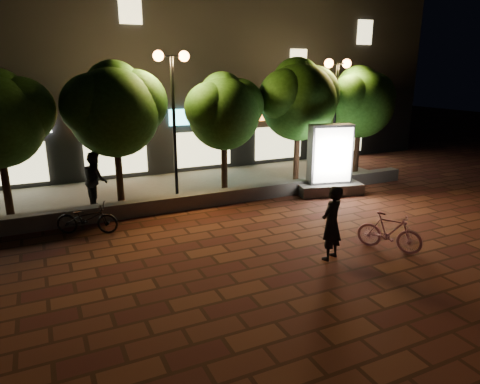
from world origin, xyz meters
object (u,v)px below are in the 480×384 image
tree_far_right (361,100)px  scooter_parked (87,218)px  tree_left (115,106)px  rider (332,223)px  tree_right (299,97)px  ad_kiosk (329,166)px  street_lamp_right (336,88)px  street_lamp_left (173,88)px  pedestrian (95,180)px  tree_mid (224,109)px  scooter_pink (389,232)px

tree_far_right → scooter_parked: (-11.95, -2.46, -2.90)m
tree_left → rider: size_ratio=2.56×
tree_right → ad_kiosk: bearing=-83.8°
street_lamp_right → rider: street_lamp_right is taller
street_lamp_left → pedestrian: size_ratio=2.69×
tree_right → rider: tree_right is taller
tree_left → street_lamp_left: size_ratio=0.94×
tree_far_right → rider: 9.86m
tree_mid → tree_right: tree_right is taller
scooter_pink → tree_left: bearing=95.2°
scooter_pink → rider: 1.81m
tree_far_right → ad_kiosk: bearing=-146.6°
tree_mid → pedestrian: (-4.87, -0.21, -2.17)m
street_lamp_right → scooter_parked: bearing=-168.0°
street_lamp_left → street_lamp_right: (7.00, 0.00, -0.13)m
street_lamp_right → scooter_pink: bearing=-115.7°
street_lamp_left → pedestrian: bearing=178.9°
street_lamp_left → street_lamp_right: street_lamp_left is taller
tree_far_right → ad_kiosk: 4.24m
tree_right → scooter_pink: size_ratio=3.00×
street_lamp_left → street_lamp_right: bearing=0.0°
street_lamp_left → scooter_parked: bearing=-147.1°
tree_left → tree_mid: tree_left is taller
tree_far_right → street_lamp_right: street_lamp_right is taller
tree_right → street_lamp_left: bearing=-177.2°
ad_kiosk → tree_mid: bearing=150.9°
rider → scooter_pink: bearing=149.1°
tree_far_right → pedestrian: size_ratio=2.47×
scooter_parked → street_lamp_right: bearing=-54.4°
tree_mid → street_lamp_left: 2.22m
street_lamp_left → ad_kiosk: street_lamp_left is taller
street_lamp_left → scooter_pink: size_ratio=3.07×
ad_kiosk → rider: ad_kiosk is taller
street_lamp_right → pedestrian: street_lamp_right is taller
tree_mid → tree_left: bearing=180.0°
scooter_pink → street_lamp_left: bearing=85.1°
pedestrian → tree_right: bearing=-95.0°
scooter_pink → scooter_parked: (-7.09, 4.67, -0.04)m
tree_mid → tree_far_right: size_ratio=0.95×
tree_left → street_lamp_right: street_lamp_right is taller
scooter_parked → tree_right: bearing=-50.6°
scooter_pink → tree_mid: bearing=69.8°
rider → pedestrian: (-4.78, 6.71, 0.09)m
street_lamp_right → scooter_pink: 8.34m
ad_kiosk → street_lamp_left: bearing=163.0°
tree_left → tree_right: tree_right is taller
street_lamp_right → rider: size_ratio=2.61×
pedestrian → scooter_pink: bearing=-143.2°
ad_kiosk → scooter_pink: 5.53m
tree_mid → scooter_pink: size_ratio=2.67×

